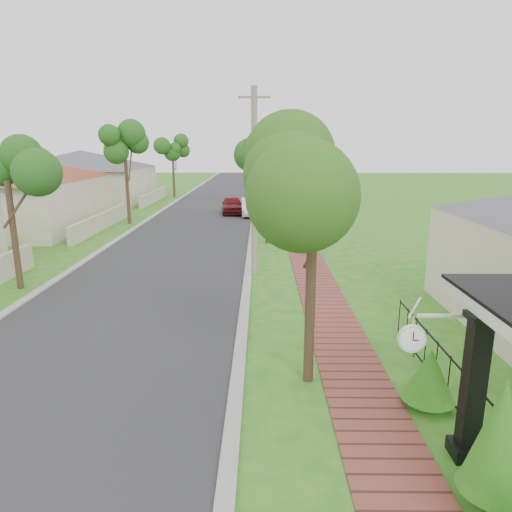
% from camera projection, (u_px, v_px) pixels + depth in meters
% --- Properties ---
extents(ground, '(160.00, 160.00, 0.00)m').
position_uv_depth(ground, '(199.00, 419.00, 8.58)').
color(ground, '#27701A').
rests_on(ground, ground).
extents(road, '(7.00, 120.00, 0.02)m').
position_uv_depth(road, '(193.00, 229.00, 28.04)').
color(road, '#28282B').
rests_on(road, ground).
extents(kerb_right, '(0.30, 120.00, 0.10)m').
position_uv_depth(kerb_right, '(253.00, 229.00, 28.00)').
color(kerb_right, '#9E9E99').
rests_on(kerb_right, ground).
extents(kerb_left, '(0.30, 120.00, 0.10)m').
position_uv_depth(kerb_left, '(134.00, 229.00, 28.08)').
color(kerb_left, '#9E9E99').
rests_on(kerb_left, ground).
extents(sidewalk, '(1.50, 120.00, 0.03)m').
position_uv_depth(sidewalk, '(295.00, 229.00, 27.98)').
color(sidewalk, brown).
rests_on(sidewalk, ground).
extents(porch_post, '(0.48, 0.48, 2.52)m').
position_uv_depth(porch_post, '(472.00, 396.00, 7.29)').
color(porch_post, black).
rests_on(porch_post, ground).
extents(picket_fence, '(0.03, 8.02, 1.00)m').
position_uv_depth(picket_fence, '(463.00, 395.00, 8.40)').
color(picket_fence, black).
rests_on(picket_fence, ground).
extents(street_trees, '(10.70, 37.65, 5.89)m').
position_uv_depth(street_trees, '(206.00, 152.00, 33.62)').
color(street_trees, '#382619').
rests_on(street_trees, ground).
extents(hedge_row, '(0.91, 4.55, 2.14)m').
position_uv_depth(hedge_row, '(482.00, 436.00, 6.76)').
color(hedge_row, '#146113').
rests_on(hedge_row, ground).
extents(far_house_grey, '(15.56, 15.56, 4.60)m').
position_uv_depth(far_house_grey, '(83.00, 176.00, 41.22)').
color(far_house_grey, beige).
rests_on(far_house_grey, ground).
extents(parked_car_red, '(1.89, 3.97, 1.31)m').
position_uv_depth(parked_car_red, '(232.00, 205.00, 34.35)').
color(parked_car_red, '#5F0E15').
rests_on(parked_car_red, ground).
extents(parked_car_white, '(1.60, 3.89, 1.26)m').
position_uv_depth(parked_car_white, '(251.00, 207.00, 33.25)').
color(parked_car_white, white).
rests_on(parked_car_white, ground).
extents(near_tree, '(2.10, 2.10, 5.39)m').
position_uv_depth(near_tree, '(314.00, 183.00, 9.00)').
color(near_tree, '#382619').
rests_on(near_tree, ground).
extents(utility_pole, '(1.20, 0.24, 7.14)m').
position_uv_depth(utility_pole, '(254.00, 183.00, 17.43)').
color(utility_pole, gray).
rests_on(utility_pole, ground).
extents(station_clock, '(1.08, 0.13, 0.67)m').
position_uv_depth(station_clock, '(414.00, 337.00, 7.50)').
color(station_clock, white).
rests_on(station_clock, ground).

